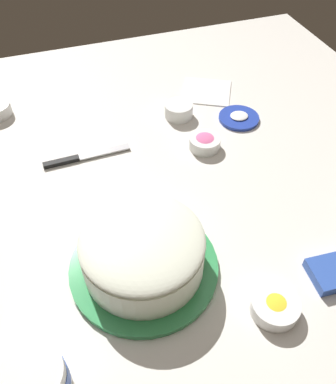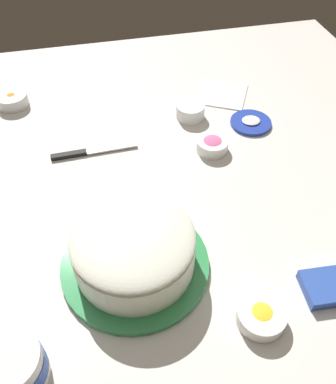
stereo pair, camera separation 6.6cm
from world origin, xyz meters
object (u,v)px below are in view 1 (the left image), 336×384
(paper_napkin, at_px, (207,91))
(sprinkle_bowl_green, at_px, (179,110))
(spreading_knife, at_px, (79,158))
(sprinkle_bowl_yellow, at_px, (275,306))
(frosting_tub, at_px, (33,382))
(frosted_cake, at_px, (143,253))
(frosting_tub_lid, at_px, (239,118))
(sprinkle_bowl_pink, at_px, (205,142))

(paper_napkin, bearing_deg, sprinkle_bowl_green, -144.86)
(paper_napkin, bearing_deg, spreading_knife, -157.02)
(sprinkle_bowl_yellow, distance_m, sprinkle_bowl_green, 0.66)
(spreading_knife, height_order, sprinkle_bowl_yellow, sprinkle_bowl_yellow)
(frosting_tub, distance_m, sprinkle_bowl_green, 0.82)
(frosted_cake, xyz_separation_m, frosting_tub_lid, (0.42, 0.41, -0.05))
(sprinkle_bowl_pink, height_order, paper_napkin, sprinkle_bowl_pink)
(frosting_tub, bearing_deg, sprinkle_bowl_pink, 44.49)
(spreading_knife, distance_m, sprinkle_bowl_green, 0.34)
(frosted_cake, distance_m, frosting_tub, 0.30)
(spreading_knife, distance_m, sprinkle_bowl_pink, 0.34)
(frosting_tub_lid, height_order, sprinkle_bowl_pink, sprinkle_bowl_pink)
(frosted_cake, bearing_deg, sprinkle_bowl_green, 62.52)
(sprinkle_bowl_yellow, bearing_deg, sprinkle_bowl_pink, 83.34)
(spreading_knife, distance_m, sprinkle_bowl_yellow, 0.63)
(spreading_knife, height_order, sprinkle_bowl_pink, sprinkle_bowl_pink)
(spreading_knife, height_order, sprinkle_bowl_green, sprinkle_bowl_green)
(sprinkle_bowl_yellow, bearing_deg, sprinkle_bowl_green, 86.58)
(frosting_tub_lid, relative_size, sprinkle_bowl_green, 1.42)
(frosting_tub, relative_size, sprinkle_bowl_green, 1.34)
(frosting_tub_lid, relative_size, sprinkle_bowl_pink, 1.38)
(sprinkle_bowl_pink, xyz_separation_m, sprinkle_bowl_green, (-0.02, 0.16, 0.00))
(sprinkle_bowl_green, bearing_deg, sprinkle_bowl_pink, -83.32)
(frosted_cake, relative_size, sprinkle_bowl_green, 3.68)
(sprinkle_bowl_pink, height_order, sprinkle_bowl_yellow, sprinkle_bowl_pink)
(frosting_tub, relative_size, sprinkle_bowl_pink, 1.31)
(spreading_knife, bearing_deg, frosted_cake, -79.96)
(frosted_cake, height_order, sprinkle_bowl_green, frosted_cake)
(frosting_tub, xyz_separation_m, paper_napkin, (0.62, 0.75, -0.04))
(frosting_tub, xyz_separation_m, spreading_knife, (0.17, 0.56, -0.04))
(frosting_tub_lid, relative_size, paper_napkin, 0.80)
(frosted_cake, xyz_separation_m, sprinkle_bowl_yellow, (0.21, -0.17, -0.04))
(spreading_knife, bearing_deg, sprinkle_bowl_green, 17.17)
(frosting_tub_lid, xyz_separation_m, paper_napkin, (-0.03, 0.17, -0.00))
(frosted_cake, distance_m, paper_napkin, 0.69)
(frosting_tub_lid, distance_m, sprinkle_bowl_green, 0.18)
(frosting_tub_lid, distance_m, sprinkle_bowl_yellow, 0.62)
(sprinkle_bowl_green, bearing_deg, frosting_tub_lid, -24.35)
(sprinkle_bowl_pink, bearing_deg, sprinkle_bowl_green, 96.68)
(frosted_cake, xyz_separation_m, sprinkle_bowl_pink, (0.27, 0.32, -0.04))
(frosting_tub, distance_m, sprinkle_bowl_yellow, 0.45)
(frosting_tub, relative_size, paper_napkin, 0.76)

